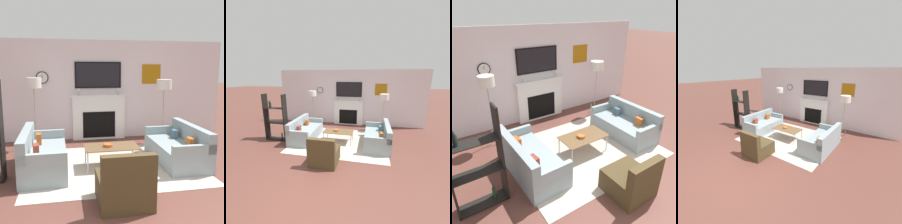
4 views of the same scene
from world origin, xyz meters
The scene contains 11 objects.
ground_plane centered at (0.00, 0.00, 0.00)m, with size 60.00×60.00×0.00m, color brown.
fireplace_wall centered at (0.00, 4.73, 1.24)m, with size 7.25×0.28×2.70m.
area_rug centered at (0.00, 2.52, 0.01)m, with size 3.37×2.61×0.01m.
couch_left centered at (-1.38, 2.52, 0.28)m, with size 0.85×1.75×0.80m.
couch_right centered at (1.38, 2.52, 0.27)m, with size 0.85×1.70×0.78m.
armchair centered at (-0.13, 0.99, 0.27)m, with size 0.75×0.75×0.83m.
coffee_table centered at (-0.04, 2.47, 0.40)m, with size 1.08×0.60×0.42m.
decorative_bowl centered at (-0.11, 2.46, 0.46)m, with size 0.19×0.19×0.06m.
floor_lamp_left centered at (-1.63, 4.01, 1.57)m, with size 0.36×0.36×1.73m.
floor_lamp_right centered at (1.63, 4.01, 1.51)m, with size 0.39×0.39×1.67m.
shelf_unit centered at (-2.41, 2.19, 0.83)m, with size 0.84×0.28×1.76m.
Camera 2 is at (1.05, -2.63, 2.39)m, focal length 24.00 mm.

